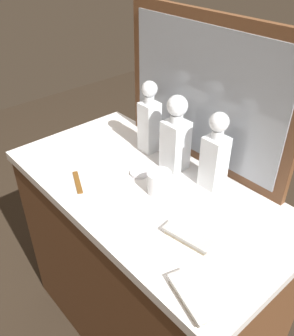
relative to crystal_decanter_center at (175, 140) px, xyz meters
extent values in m
plane|color=#2D2319|center=(0.02, -0.16, -1.04)|extent=(6.00, 6.00, 0.00)
cube|color=brown|center=(0.02, -0.16, -0.60)|extent=(1.13, 0.59, 0.87)
cube|color=white|center=(0.02, -0.16, -0.14)|extent=(1.16, 0.60, 0.04)
cube|color=brown|center=(0.02, 0.12, 0.17)|extent=(0.79, 0.03, 0.58)
cube|color=gray|center=(0.02, 0.11, 0.17)|extent=(0.71, 0.01, 0.50)
cube|color=white|center=(0.00, 0.00, -0.02)|extent=(0.09, 0.09, 0.20)
cube|color=brown|center=(0.00, 0.00, -0.06)|extent=(0.07, 0.07, 0.14)
cylinder|color=white|center=(0.00, 0.00, 0.09)|extent=(0.05, 0.05, 0.03)
sphere|color=white|center=(0.00, 0.00, 0.14)|extent=(0.08, 0.08, 0.08)
cube|color=white|center=(-0.17, 0.01, -0.01)|extent=(0.07, 0.07, 0.22)
cube|color=brown|center=(-0.17, 0.01, -0.04)|extent=(0.06, 0.06, 0.16)
cylinder|color=white|center=(-0.17, 0.01, 0.11)|extent=(0.04, 0.04, 0.03)
sphere|color=white|center=(-0.17, 0.01, 0.15)|extent=(0.06, 0.06, 0.06)
cube|color=white|center=(0.18, 0.02, -0.02)|extent=(0.08, 0.08, 0.20)
cube|color=brown|center=(0.18, 0.02, -0.05)|extent=(0.07, 0.07, 0.15)
cylinder|color=white|center=(0.18, 0.02, 0.09)|extent=(0.04, 0.04, 0.03)
sphere|color=white|center=(0.18, 0.02, 0.14)|extent=(0.07, 0.07, 0.07)
cylinder|color=white|center=(0.08, -0.15, -0.08)|extent=(0.09, 0.09, 0.08)
cylinder|color=silver|center=(0.08, -0.15, -0.12)|extent=(0.08, 0.08, 0.01)
cube|color=#B7A88C|center=(0.32, -0.25, -0.12)|extent=(0.16, 0.07, 0.01)
cube|color=#B7B5AD|center=(0.32, -0.25, -0.11)|extent=(0.17, 0.08, 0.01)
cube|color=#B7A88C|center=(0.47, -0.40, -0.12)|extent=(0.16, 0.09, 0.01)
cube|color=#B7B5AD|center=(0.47, -0.40, -0.11)|extent=(0.18, 0.10, 0.01)
cylinder|color=silver|center=(-0.05, -0.14, -0.12)|extent=(0.07, 0.07, 0.01)
cube|color=brown|center=(-0.17, -0.35, -0.12)|extent=(0.14, 0.08, 0.01)
camera|label=1|loc=(0.83, -0.88, 0.70)|focal=38.62mm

